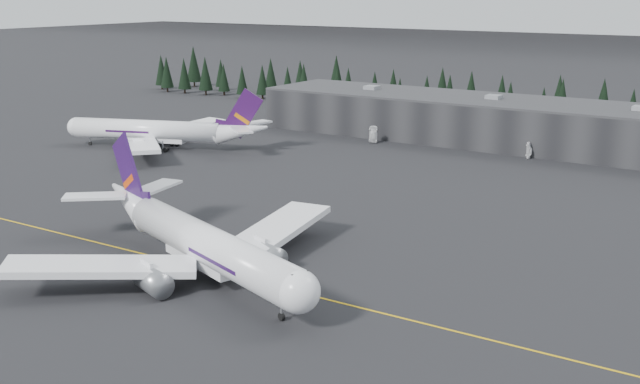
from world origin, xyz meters
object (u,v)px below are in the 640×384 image
Objects in this scene: terminal at (526,124)px; jet_main at (195,239)px; gse_vehicle_a at (373,141)px; gse_vehicle_b at (529,156)px; jet_parked at (164,131)px.

jet_main is at bearing -93.60° from terminal.
gse_vehicle_a is 1.14× the size of gse_vehicle_b.
jet_parked is (-73.96, 69.52, -0.33)m from jet_main.
jet_main is 101.50m from jet_parked.
jet_parked reaches higher than terminal.
jet_parked is 98.55m from gse_vehicle_b.
gse_vehicle_b reaches higher than gse_vehicle_a.
gse_vehicle_a is 44.79m from gse_vehicle_b.
terminal is at bearing 106.43° from jet_main.
jet_main is at bearing -90.98° from gse_vehicle_a.
gse_vehicle_b is (44.65, 3.55, 0.05)m from gse_vehicle_a.
jet_parked is at bearing 156.80° from jet_main.
jet_main is at bearing -15.21° from gse_vehicle_b.
terminal reaches higher than gse_vehicle_b.
jet_parked reaches higher than gse_vehicle_b.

